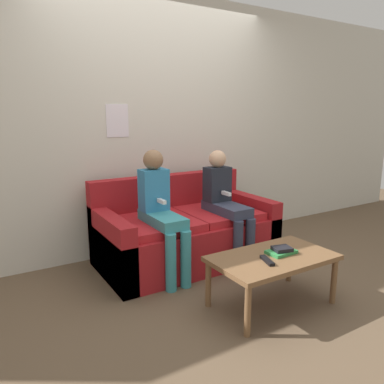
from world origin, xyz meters
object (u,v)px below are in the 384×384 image
person_left (161,208)px  person_right (226,201)px  couch (185,233)px  tv_remote (267,261)px  coffee_table (273,261)px

person_left → person_right: size_ratio=1.04×
couch → tv_remote: size_ratio=9.48×
coffee_table → person_left: (-0.47, 0.89, 0.28)m
person_right → tv_remote: size_ratio=6.16×
couch → person_right: (0.33, -0.21, 0.32)m
person_right → person_left: bearing=179.4°
person_left → tv_remote: bearing=-69.9°
coffee_table → tv_remote: (-0.12, -0.07, 0.06)m
couch → person_right: size_ratio=1.54×
coffee_table → tv_remote: size_ratio=5.28×
person_left → tv_remote: (0.35, -0.96, -0.22)m
couch → person_left: person_left is taller
person_left → person_right: 0.68m
coffee_table → person_right: size_ratio=0.86×
couch → coffee_table: size_ratio=1.80×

